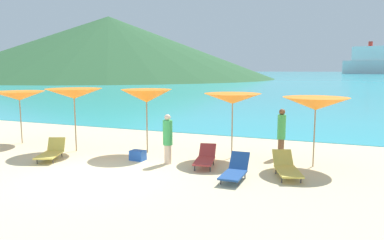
# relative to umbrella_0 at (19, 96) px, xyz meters

# --- Properties ---
(ground_plane) EXTENTS (50.00, 100.00, 0.30)m
(ground_plane) POSITION_rel_umbrella_0_xyz_m (5.91, 7.12, -2.16)
(ground_plane) COLOR beige
(ocean_water) EXTENTS (650.00, 440.00, 0.02)m
(ocean_water) POSITION_rel_umbrella_0_xyz_m (5.91, 224.87, -2.00)
(ocean_water) COLOR #2DADBC
(ocean_water) RESTS_ON ground_plane
(headland_hill) EXTENTS (107.21, 107.21, 20.08)m
(headland_hill) POSITION_rel_umbrella_0_xyz_m (-59.22, 92.98, 8.03)
(headland_hill) COLOR #2D5B33
(headland_hill) RESTS_ON ground_plane
(umbrella_0) EXTENTS (2.16, 2.16, 2.20)m
(umbrella_0) POSITION_rel_umbrella_0_xyz_m (0.00, 0.00, 0.00)
(umbrella_0) COLOR #9E7F59
(umbrella_0) RESTS_ON ground_plane
(umbrella_1) EXTENTS (2.12, 2.12, 2.39)m
(umbrella_1) POSITION_rel_umbrella_0_xyz_m (3.12, -0.35, 0.19)
(umbrella_1) COLOR #9E7F59
(umbrella_1) RESTS_ON ground_plane
(umbrella_2) EXTENTS (2.03, 2.03, 2.37)m
(umbrella_2) POSITION_rel_umbrella_0_xyz_m (5.79, 0.42, 0.12)
(umbrella_2) COLOR #9E7F59
(umbrella_2) RESTS_ON ground_plane
(umbrella_3) EXTENTS (2.18, 2.18, 2.28)m
(umbrella_3) POSITION_rel_umbrella_0_xyz_m (8.96, 0.80, 0.09)
(umbrella_3) COLOR #9E7F59
(umbrella_3) RESTS_ON ground_plane
(umbrella_4) EXTENTS (2.27, 2.27, 2.23)m
(umbrella_4) POSITION_rel_umbrella_0_xyz_m (11.71, 0.67, 0.02)
(umbrella_4) COLOR #9E7F59
(umbrella_4) RESTS_ON ground_plane
(lounge_chair_0) EXTENTS (0.84, 1.59, 0.63)m
(lounge_chair_0) POSITION_rel_umbrella_0_xyz_m (8.49, -0.64, -1.72)
(lounge_chair_0) COLOR #A53333
(lounge_chair_0) RESTS_ON ground_plane
(lounge_chair_1) EXTENTS (1.14, 1.81, 0.63)m
(lounge_chair_1) POSITION_rel_umbrella_0_xyz_m (11.06, -0.77, -1.74)
(lounge_chair_1) COLOR #D8BF4C
(lounge_chair_1) RESTS_ON ground_plane
(lounge_chair_2) EXTENTS (1.12, 1.59, 0.67)m
(lounge_chair_2) POSITION_rel_umbrella_0_xyz_m (3.21, -1.76, -1.74)
(lounge_chair_2) COLOR #D8BF4C
(lounge_chair_2) RESTS_ON ground_plane
(lounge_chair_3) EXTENTS (0.59, 1.45, 0.69)m
(lounge_chair_3) POSITION_rel_umbrella_0_xyz_m (9.76, -1.68, -1.73)
(lounge_chair_3) COLOR #1E478C
(lounge_chair_3) RESTS_ON ground_plane
(beachgoer_0) EXTENTS (0.32, 0.32, 1.65)m
(beachgoer_0) POSITION_rel_umbrella_0_xyz_m (7.20, -0.74, -1.14)
(beachgoer_0) COLOR beige
(beachgoer_0) RESTS_ON ground_plane
(beachgoer_1) EXTENTS (0.29, 0.29, 1.74)m
(beachgoer_1) POSITION_rel_umbrella_0_xyz_m (10.55, 1.55, -1.07)
(beachgoer_1) COLOR brown
(beachgoer_1) RESTS_ON ground_plane
(cooler_box) EXTENTS (0.52, 0.38, 0.34)m
(cooler_box) POSITION_rel_umbrella_0_xyz_m (6.05, -0.73, -1.84)
(cooler_box) COLOR blue
(cooler_box) RESTS_ON ground_plane
(cruise_ship) EXTENTS (41.87, 16.93, 20.40)m
(cruise_ship) POSITION_rel_umbrella_0_xyz_m (32.50, 251.72, 5.72)
(cruise_ship) COLOR silver
(cruise_ship) RESTS_ON ocean_water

